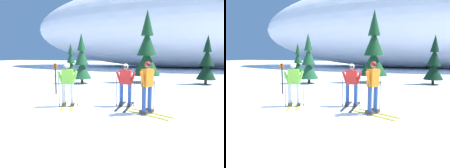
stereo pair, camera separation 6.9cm
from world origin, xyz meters
The scene contains 10 objects.
ground_plane centered at (0.00, 0.00, 0.00)m, with size 120.00×120.00×0.00m, color white.
skier_red_jacket centered at (1.12, 1.31, 0.89)m, with size 0.81×1.66×1.70m.
skier_lime_jacket centered at (-1.01, 0.50, 0.91)m, with size 1.09×1.76×1.74m.
skier_orange_jacket centered at (2.13, 0.52, 0.96)m, with size 1.78×1.13×1.83m.
pine_tree_far_left centered at (-7.61, 11.78, 1.33)m, with size 1.23×1.23×3.17m.
pine_tree_center_left centered at (-3.74, 6.80, 1.49)m, with size 1.37×1.37×3.56m.
pine_tree_center_right centered at (0.49, 8.96, 2.20)m, with size 2.03×2.03×5.27m.
pine_tree_far_right centered at (4.58, 9.33, 1.43)m, with size 1.32×1.32×3.41m.
snow_ridge_background centered at (1.61, 29.08, 6.62)m, with size 50.68×19.78×13.24m, color white.
trail_marker_post centered at (-3.08, 2.66, 0.91)m, with size 0.28×0.07×1.61m.
Camera 1 is at (3.43, -6.61, 2.04)m, focal length 33.84 mm.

